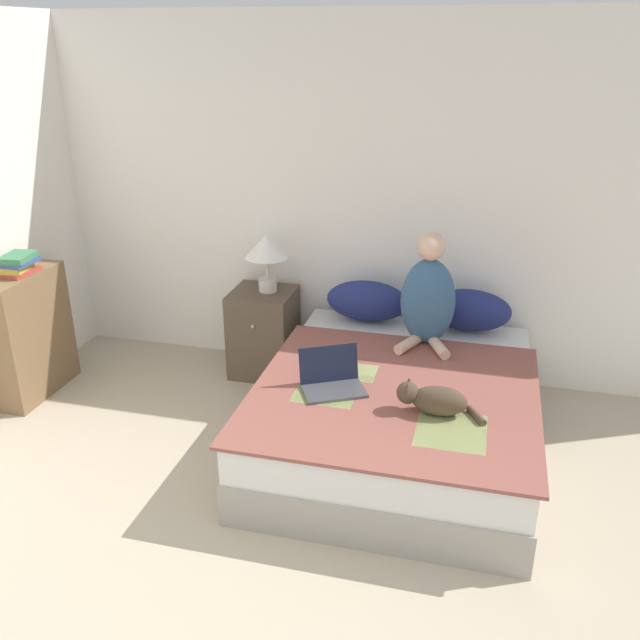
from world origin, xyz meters
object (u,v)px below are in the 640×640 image
object	(u,v)px
pillow_near	(367,301)
bookshelf	(31,335)
laptop_open	(332,381)
book_stack_top	(18,264)
nightstand	(264,332)
pillow_far	(468,310)
table_lamp	(267,250)
bed	(397,412)
person_sitting	(428,297)
cat_tabby	(433,399)

from	to	relation	value
pillow_near	bookshelf	bearing A→B (deg)	-161.14
bookshelf	pillow_near	bearing A→B (deg)	18.86
laptop_open	book_stack_top	size ratio (longest dim) A/B	1.67
pillow_near	nightstand	world-z (taller)	pillow_near
pillow_far	pillow_near	bearing A→B (deg)	180.00
pillow_far	laptop_open	distance (m)	1.29
laptop_open	table_lamp	size ratio (longest dim) A/B	1.02
table_lamp	laptop_open	bearing A→B (deg)	-54.88
table_lamp	bookshelf	size ratio (longest dim) A/B	0.47
nightstand	book_stack_top	size ratio (longest dim) A/B	2.50
pillow_far	bookshelf	world-z (taller)	bookshelf
table_lamp	book_stack_top	bearing A→B (deg)	-154.03
bookshelf	book_stack_top	xyz separation A→B (m)	(0.00, 0.00, 0.52)
bed	bookshelf	world-z (taller)	bookshelf
laptop_open	pillow_far	bearing A→B (deg)	28.11
pillow_far	book_stack_top	distance (m)	3.06
nightstand	pillow_far	bearing A→B (deg)	2.11
person_sitting	bookshelf	size ratio (longest dim) A/B	0.85
bed	person_sitting	distance (m)	0.78
cat_tabby	nightstand	size ratio (longest dim) A/B	0.75
bed	nightstand	world-z (taller)	nightstand
person_sitting	bookshelf	distance (m)	2.76
laptop_open	book_stack_top	world-z (taller)	book_stack_top
bed	laptop_open	world-z (taller)	laptop_open
pillow_far	cat_tabby	size ratio (longest dim) A/B	1.19
bed	pillow_near	world-z (taller)	pillow_near
pillow_near	laptop_open	world-z (taller)	pillow_near
nightstand	book_stack_top	bearing A→B (deg)	-154.23
bed	table_lamp	distance (m)	1.53
bed	laptop_open	distance (m)	0.52
pillow_far	laptop_open	size ratio (longest dim) A/B	1.34
bookshelf	bed	bearing A→B (deg)	-1.29
pillow_far	cat_tabby	xyz separation A→B (m)	(-0.12, -1.20, -0.06)
pillow_far	person_sitting	bearing A→B (deg)	-130.77
person_sitting	book_stack_top	world-z (taller)	person_sitting
bed	bookshelf	xyz separation A→B (m)	(-2.59, 0.06, 0.21)
pillow_near	table_lamp	size ratio (longest dim) A/B	1.37
laptop_open	cat_tabby	bearing A→B (deg)	-40.55
cat_tabby	nightstand	xyz separation A→B (m)	(-1.36, 1.14, -0.25)
pillow_near	pillow_far	xyz separation A→B (m)	(0.71, 0.00, 0.00)
person_sitting	laptop_open	world-z (taller)	person_sitting
table_lamp	book_stack_top	xyz separation A→B (m)	(-1.50, -0.73, 0.00)
bed	cat_tabby	distance (m)	0.55
pillow_far	nightstand	size ratio (longest dim) A/B	0.90
person_sitting	cat_tabby	size ratio (longest dim) A/B	1.55
bed	person_sitting	world-z (taller)	person_sitting
cat_tabby	bookshelf	bearing A→B (deg)	-9.16
book_stack_top	pillow_near	bearing A→B (deg)	18.84
nightstand	table_lamp	size ratio (longest dim) A/B	1.53
pillow_near	pillow_far	size ratio (longest dim) A/B	1.00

